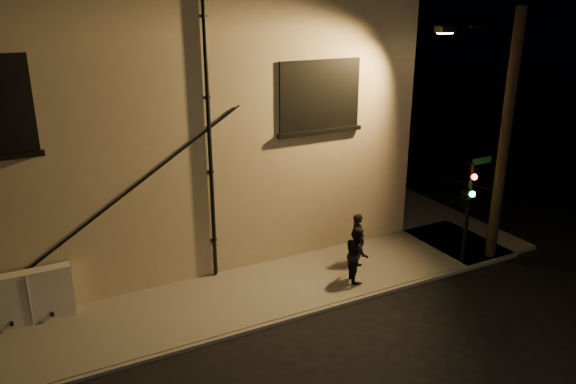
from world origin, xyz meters
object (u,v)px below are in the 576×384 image
utility_cabinet (29,297)px  streetlamp_pole (502,134)px  traffic_signal (467,196)px  pedestrian_a (358,239)px  pedestrian_b (357,254)px

utility_cabinet → streetlamp_pole: size_ratio=0.27×
traffic_signal → pedestrian_a: bearing=152.0°
pedestrian_a → traffic_signal: (2.71, -1.44, 1.34)m
pedestrian_a → streetlamp_pole: 5.10m
pedestrian_b → traffic_signal: (3.30, -0.63, 1.34)m
pedestrian_b → pedestrian_a: bearing=-16.8°
pedestrian_a → traffic_signal: traffic_signal is taller
pedestrian_b → streetlamp_pole: 5.43m
utility_cabinet → pedestrian_a: bearing=-6.9°
utility_cabinet → pedestrian_a: pedestrian_a is taller
pedestrian_a → pedestrian_b: bearing=152.0°
pedestrian_a → streetlamp_pole: streetlamp_pole is taller
pedestrian_a → pedestrian_b: 1.01m
utility_cabinet → traffic_signal: traffic_signal is taller
pedestrian_a → streetlamp_pole: bearing=-101.5°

